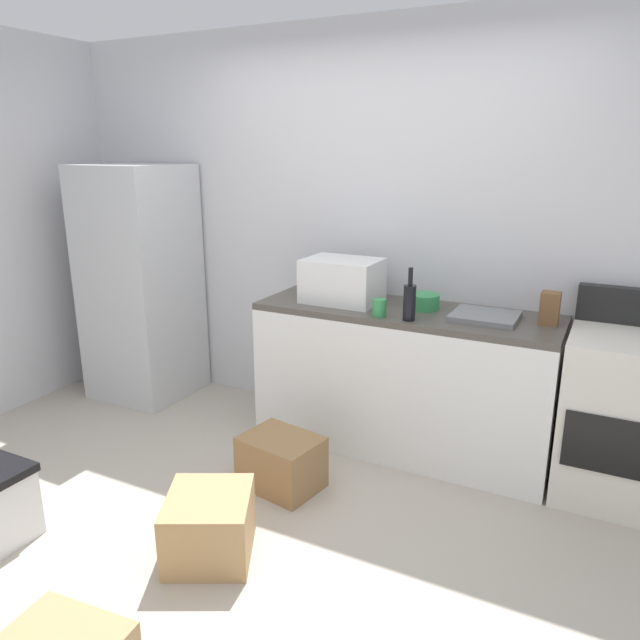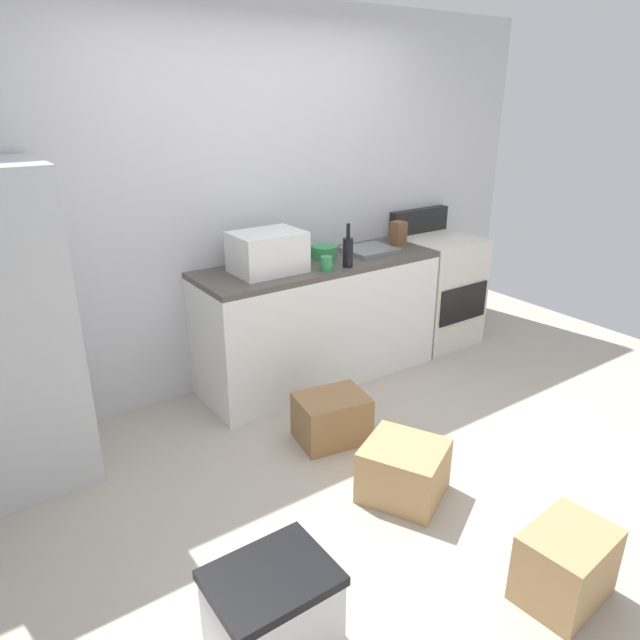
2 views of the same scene
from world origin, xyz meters
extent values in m
plane|color=#B2A899|center=(0.00, 0.00, 0.00)|extent=(6.00, 6.00, 0.00)
cube|color=silver|center=(0.00, 1.55, 1.30)|extent=(5.00, 0.10, 2.60)
cube|color=white|center=(0.30, 1.20, 0.43)|extent=(1.80, 0.60, 0.86)
cube|color=#4C473F|center=(0.30, 1.20, 0.88)|extent=(1.80, 0.60, 0.04)
cube|color=silver|center=(-1.75, 1.15, 0.86)|extent=(0.68, 0.66, 1.72)
cube|color=silver|center=(1.52, 1.20, 0.45)|extent=(0.60, 0.60, 0.90)
cube|color=black|center=(1.52, 0.90, 0.42)|extent=(0.52, 0.02, 0.30)
cube|color=black|center=(1.52, 1.46, 1.00)|extent=(0.60, 0.08, 0.20)
cube|color=white|center=(-0.12, 1.19, 1.04)|extent=(0.46, 0.34, 0.27)
cube|color=slate|center=(0.77, 1.20, 0.92)|extent=(0.36, 0.32, 0.03)
cylinder|color=black|center=(0.39, 0.98, 1.00)|extent=(0.07, 0.07, 0.20)
cylinder|color=black|center=(0.39, 0.98, 1.15)|extent=(0.03, 0.03, 0.10)
cylinder|color=#338C4C|center=(0.21, 0.98, 0.95)|extent=(0.08, 0.08, 0.10)
cube|color=brown|center=(1.10, 1.25, 0.99)|extent=(0.10, 0.10, 0.18)
cylinder|color=#338C4C|center=(0.39, 1.26, 0.95)|extent=(0.19, 0.19, 0.09)
cube|color=olive|center=(-0.13, 0.44, 0.15)|extent=(0.47, 0.39, 0.30)
cube|color=tan|center=(-0.13, -0.21, 0.15)|extent=(0.53, 0.54, 0.30)
camera|label=1|loc=(1.40, -2.10, 1.83)|focal=33.39mm
camera|label=2|loc=(-1.97, -2.06, 2.02)|focal=32.52mm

